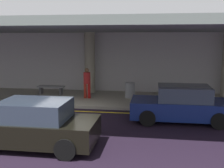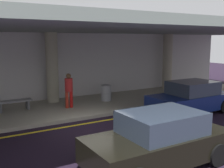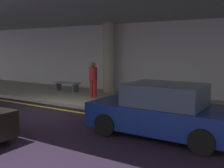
# 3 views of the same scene
# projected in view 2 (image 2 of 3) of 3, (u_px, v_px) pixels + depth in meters

# --- Properties ---
(ground_plane) EXTENTS (60.00, 60.00, 0.00)m
(ground_plane) POSITION_uv_depth(u_px,v_px,m) (91.00, 127.00, 10.89)
(ground_plane) COLOR black
(sidewalk) EXTENTS (26.00, 4.20, 0.15)m
(sidewalk) POSITION_uv_depth(u_px,v_px,m) (63.00, 109.00, 13.51)
(sidewalk) COLOR gray
(sidewalk) RESTS_ON ground
(lane_stripe_yellow) EXTENTS (26.00, 0.14, 0.01)m
(lane_stripe_yellow) POSITION_uv_depth(u_px,v_px,m) (86.00, 124.00, 11.32)
(lane_stripe_yellow) COLOR yellow
(lane_stripe_yellow) RESTS_ON ground
(support_column_left_mid) EXTENTS (0.63, 0.63, 3.65)m
(support_column_left_mid) POSITION_uv_depth(u_px,v_px,m) (52.00, 68.00, 14.44)
(support_column_left_mid) COLOR gray
(support_column_left_mid) RESTS_ON sidewalk
(support_column_center) EXTENTS (0.63, 0.63, 3.65)m
(support_column_center) POSITION_uv_depth(u_px,v_px,m) (167.00, 62.00, 18.47)
(support_column_center) COLOR gray
(support_column_center) RESTS_ON sidewalk
(ceiling_overhang) EXTENTS (28.00, 13.20, 0.30)m
(ceiling_overhang) POSITION_uv_depth(u_px,v_px,m) (65.00, 28.00, 12.48)
(ceiling_overhang) COLOR gray
(ceiling_overhang) RESTS_ON support_column_far_left
(terminal_back_wall) EXTENTS (26.00, 0.30, 3.80)m
(terminal_back_wall) POSITION_uv_depth(u_px,v_px,m) (47.00, 68.00, 15.14)
(terminal_back_wall) COLOR #B4B0B0
(terminal_back_wall) RESTS_ON ground
(car_navy) EXTENTS (4.10, 1.92, 1.50)m
(car_navy) POSITION_uv_depth(u_px,v_px,m) (191.00, 98.00, 12.93)
(car_navy) COLOR navy
(car_navy) RESTS_ON ground
(car_black) EXTENTS (4.10, 1.92, 1.50)m
(car_black) POSITION_uv_depth(u_px,v_px,m) (159.00, 140.00, 7.47)
(car_black) COLOR black
(car_black) RESTS_ON ground
(traveler_with_luggage) EXTENTS (0.38, 0.38, 1.68)m
(traveler_with_luggage) POSITION_uv_depth(u_px,v_px,m) (69.00, 88.00, 13.23)
(traveler_with_luggage) COLOR maroon
(traveler_with_luggage) RESTS_ON sidewalk
(bench_metal) EXTENTS (1.60, 0.50, 0.48)m
(bench_metal) POSITION_uv_depth(u_px,v_px,m) (14.00, 103.00, 12.81)
(bench_metal) COLOR slate
(bench_metal) RESTS_ON sidewalk
(trash_bin_steel) EXTENTS (0.56, 0.56, 0.85)m
(trash_bin_steel) POSITION_uv_depth(u_px,v_px,m) (106.00, 93.00, 14.91)
(trash_bin_steel) COLOR gray
(trash_bin_steel) RESTS_ON sidewalk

